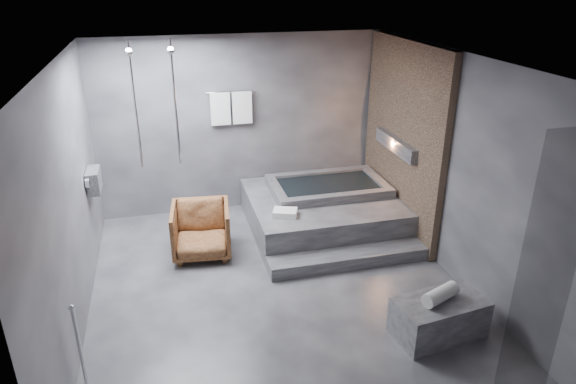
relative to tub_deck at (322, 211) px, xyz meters
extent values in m
plane|color=#2D2D30|center=(-1.05, -1.45, -0.25)|extent=(5.00, 5.00, 0.00)
cube|color=#4B4B4E|center=(-1.05, -1.45, 2.55)|extent=(4.50, 5.00, 0.04)
cube|color=#37373C|center=(-1.05, 1.05, 1.15)|extent=(4.50, 0.04, 2.80)
cube|color=#37373C|center=(-1.05, -3.95, 1.15)|extent=(4.50, 0.04, 2.80)
cube|color=#37373C|center=(-3.30, -1.45, 1.15)|extent=(0.04, 5.00, 2.80)
cube|color=#37373C|center=(1.20, -1.45, 1.15)|extent=(0.04, 5.00, 2.80)
cube|color=#957457|center=(1.14, -0.20, 1.15)|extent=(0.10, 2.40, 2.78)
cube|color=#FF9938|center=(1.06, -0.20, 1.05)|extent=(0.14, 1.20, 0.20)
cube|color=gray|center=(-3.21, -0.05, 0.85)|extent=(0.16, 0.42, 0.30)
imported|color=beige|center=(-3.20, -0.15, 0.80)|extent=(0.08, 0.08, 0.21)
imported|color=beige|center=(-3.20, 0.05, 0.78)|extent=(0.07, 0.07, 0.15)
cylinder|color=silver|center=(-2.05, 0.60, 1.65)|extent=(0.04, 0.04, 1.80)
cylinder|color=silver|center=(-2.60, 0.60, 1.65)|extent=(0.04, 0.04, 1.80)
cylinder|color=silver|center=(-1.20, 0.99, 1.70)|extent=(0.75, 0.02, 0.02)
cube|color=white|center=(-1.37, 0.97, 1.45)|extent=(0.30, 0.06, 0.50)
cube|color=white|center=(-1.03, 0.97, 1.45)|extent=(0.30, 0.06, 0.50)
cylinder|color=silver|center=(-3.20, -2.65, 0.20)|extent=(0.04, 0.04, 0.90)
cube|color=black|center=(0.60, -3.90, 1.10)|extent=(0.55, 0.01, 2.60)
cube|color=#323235|center=(0.00, 0.00, 0.00)|extent=(2.20, 2.00, 0.50)
cube|color=#323235|center=(0.00, -1.18, -0.16)|extent=(2.20, 0.36, 0.18)
cube|color=#353538|center=(0.44, -2.78, -0.03)|extent=(1.02, 0.65, 0.43)
imported|color=#412210|center=(-1.88, -0.41, 0.12)|extent=(0.86, 0.88, 0.73)
cylinder|color=silver|center=(0.42, -2.78, 0.26)|extent=(0.47, 0.31, 0.16)
cube|color=white|center=(-0.71, -0.51, 0.29)|extent=(0.39, 0.34, 0.09)
camera|label=1|loc=(-2.25, -6.78, 3.41)|focal=32.00mm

